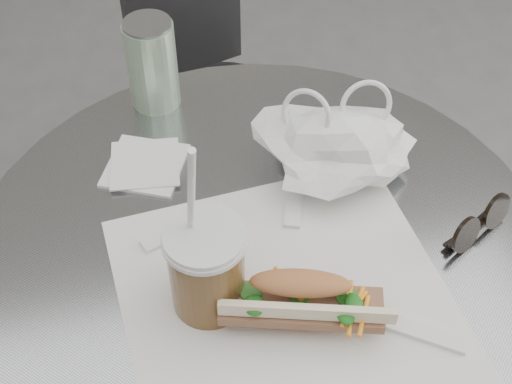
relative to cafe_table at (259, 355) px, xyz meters
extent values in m
cylinder|color=slate|center=(0.00, 0.00, -0.10)|extent=(0.08, 0.08, 0.71)
cylinder|color=slate|center=(0.00, 0.00, 0.26)|extent=(0.76, 0.76, 0.02)
cylinder|color=#2A2A2D|center=(0.06, 0.65, -0.46)|extent=(0.31, 0.31, 0.02)
cylinder|color=#2A2A2D|center=(0.06, 0.65, -0.26)|extent=(0.05, 0.05, 0.41)
cylinder|color=#2A2A2D|center=(0.06, 0.65, -0.06)|extent=(0.34, 0.34, 0.02)
cube|color=#2A2A2D|center=(0.02, 0.80, 0.07)|extent=(0.27, 0.09, 0.23)
cube|color=white|center=(0.01, -0.08, 0.28)|extent=(0.41, 0.39, 0.00)
ellipsoid|color=#B17143|center=(0.02, -0.12, 0.29)|extent=(0.24, 0.14, 0.02)
cube|color=brown|center=(0.02, -0.12, 0.31)|extent=(0.19, 0.11, 0.01)
ellipsoid|color=#B17143|center=(0.02, -0.11, 0.34)|extent=(0.24, 0.14, 0.04)
cylinder|color=brown|center=(-0.08, -0.07, 0.33)|extent=(0.09, 0.09, 0.12)
cylinder|color=silver|center=(-0.08, -0.07, 0.40)|extent=(0.09, 0.09, 0.01)
cylinder|color=white|center=(-0.09, -0.06, 0.44)|extent=(0.02, 0.06, 0.22)
cylinder|color=black|center=(0.25, -0.06, 0.30)|extent=(0.05, 0.04, 0.05)
cylinder|color=black|center=(0.31, -0.03, 0.30)|extent=(0.05, 0.04, 0.05)
cube|color=black|center=(0.28, -0.05, 0.29)|extent=(0.02, 0.01, 0.00)
cube|color=white|center=(-0.13, 0.18, 0.28)|extent=(0.14, 0.14, 0.01)
cube|color=white|center=(-0.13, 0.18, 0.28)|extent=(0.11, 0.11, 0.00)
cylinder|color=#538F59|center=(-0.09, 0.31, 0.34)|extent=(0.07, 0.07, 0.14)
cylinder|color=slate|center=(-0.09, 0.31, 0.41)|extent=(0.07, 0.07, 0.00)
camera|label=1|loc=(-0.13, -0.55, 0.99)|focal=50.00mm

